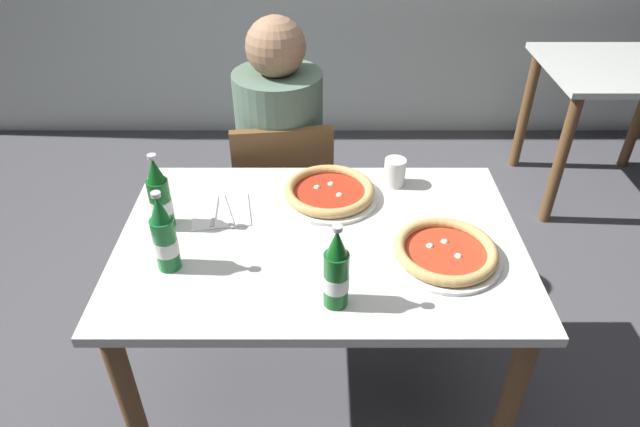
# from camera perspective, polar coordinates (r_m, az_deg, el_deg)

# --- Properties ---
(ground_plane) EXTENTS (8.00, 8.00, 0.00)m
(ground_plane) POSITION_cam_1_polar(r_m,az_deg,el_deg) (2.21, 0.00, -17.91)
(ground_plane) COLOR #4C4C51
(dining_table_main) EXTENTS (1.20, 0.80, 0.75)m
(dining_table_main) POSITION_cam_1_polar(r_m,az_deg,el_deg) (1.74, 0.01, -5.37)
(dining_table_main) COLOR silver
(dining_table_main) RESTS_ON ground_plane
(chair_behind_table) EXTENTS (0.44, 0.44, 0.85)m
(chair_behind_table) POSITION_cam_1_polar(r_m,az_deg,el_deg) (2.32, -3.79, 1.67)
(chair_behind_table) COLOR brown
(chair_behind_table) RESTS_ON ground_plane
(diner_seated) EXTENTS (0.34, 0.34, 1.21)m
(diner_seated) POSITION_cam_1_polar(r_m,az_deg,el_deg) (2.31, -4.01, 4.46)
(diner_seated) COLOR #2D3342
(diner_seated) RESTS_ON ground_plane
(dining_table_background) EXTENTS (0.80, 0.70, 0.75)m
(dining_table_background) POSITION_cam_1_polar(r_m,az_deg,el_deg) (3.34, 27.98, 10.72)
(dining_table_background) COLOR silver
(dining_table_background) RESTS_ON ground_plane
(pizza_margherita_near) EXTENTS (0.32, 0.32, 0.04)m
(pizza_margherita_near) POSITION_cam_1_polar(r_m,az_deg,el_deg) (1.83, 0.92, 2.21)
(pizza_margherita_near) COLOR white
(pizza_margherita_near) RESTS_ON dining_table_main
(pizza_marinara_far) EXTENTS (0.32, 0.32, 0.04)m
(pizza_marinara_far) POSITION_cam_1_polar(r_m,az_deg,el_deg) (1.62, 12.68, -3.84)
(pizza_marinara_far) COLOR white
(pizza_marinara_far) RESTS_ON dining_table_main
(beer_bottle_left) EXTENTS (0.07, 0.07, 0.25)m
(beer_bottle_left) POSITION_cam_1_polar(r_m,az_deg,el_deg) (1.39, 1.71, -6.02)
(beer_bottle_left) COLOR #14591E
(beer_bottle_left) RESTS_ON dining_table_main
(beer_bottle_center) EXTENTS (0.07, 0.07, 0.25)m
(beer_bottle_center) POSITION_cam_1_polar(r_m,az_deg,el_deg) (1.55, -15.61, -2.35)
(beer_bottle_center) COLOR #196B2D
(beer_bottle_center) RESTS_ON dining_table_main
(beer_bottle_right) EXTENTS (0.07, 0.07, 0.25)m
(beer_bottle_right) POSITION_cam_1_polar(r_m,az_deg,el_deg) (1.72, -16.07, 1.61)
(beer_bottle_right) COLOR #14591E
(beer_bottle_right) RESTS_ON dining_table_main
(napkin_with_cutlery) EXTENTS (0.21, 0.21, 0.01)m
(napkin_with_cutlery) POSITION_cam_1_polar(r_m,az_deg,el_deg) (1.79, -10.09, 0.21)
(napkin_with_cutlery) COLOR white
(napkin_with_cutlery) RESTS_ON dining_table_main
(paper_cup) EXTENTS (0.07, 0.07, 0.09)m
(paper_cup) POSITION_cam_1_polar(r_m,az_deg,el_deg) (1.90, 7.61, 4.23)
(paper_cup) COLOR white
(paper_cup) RESTS_ON dining_table_main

